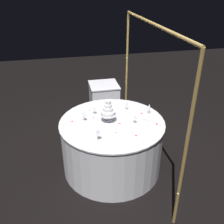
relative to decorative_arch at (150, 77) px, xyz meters
The scene contains 22 objects.
ground_plane 1.48m from the decorative_arch, 90.14° to the right, with size 12.00×12.00×0.00m, color black.
decorative_arch is the anchor object (origin of this frame).
main_table 1.12m from the decorative_arch, 90.14° to the right, with size 1.46×1.46×0.79m.
side_table 1.65m from the decorative_arch, 163.16° to the right, with size 0.52×0.52×0.83m.
tiered_cake 0.71m from the decorative_arch, 92.99° to the right, with size 0.22×0.22×0.32m.
wine_glass_0 0.56m from the decorative_arch, 63.56° to the right, with size 0.06×0.06×0.13m.
wine_glass_1 0.63m from the decorative_arch, 143.82° to the right, with size 0.06×0.06×0.14m.
wine_glass_2 1.01m from the decorative_arch, 96.87° to the right, with size 0.06×0.06×0.15m.
wine_glass_3 0.91m from the decorative_arch, 110.91° to the right, with size 0.06×0.06×0.14m.
wine_glass_4 0.52m from the decorative_arch, 149.60° to the left, with size 0.06×0.06×0.16m.
wine_glass_5 0.99m from the decorative_arch, 62.37° to the right, with size 0.06×0.06×0.16m.
cake_knife 0.61m from the decorative_arch, 45.75° to the right, with size 0.22×0.23×0.01m.
rose_petal_0 0.64m from the decorative_arch, 21.46° to the left, with size 0.04×0.03×0.00m, color #E02D47.
rose_petal_1 0.74m from the decorative_arch, 80.16° to the right, with size 0.04×0.03×0.00m, color #E02D47.
rose_petal_2 1.21m from the decorative_arch, 96.63° to the right, with size 0.04×0.03×0.00m, color #E02D47.
rose_petal_3 0.62m from the decorative_arch, 167.06° to the right, with size 0.04×0.03×0.00m, color #E02D47.
rose_petal_4 1.05m from the decorative_arch, 117.97° to the right, with size 0.02×0.02×0.00m, color #E02D47.
rose_petal_5 0.78m from the decorative_arch, 34.82° to the right, with size 0.04×0.02×0.00m, color #E02D47.
rose_petal_6 0.97m from the decorative_arch, 103.11° to the right, with size 0.03×0.02×0.00m, color #E02D47.
rose_petal_7 0.84m from the decorative_arch, 61.52° to the right, with size 0.03×0.02×0.00m, color #E02D47.
rose_petal_8 1.08m from the decorative_arch, 103.29° to the right, with size 0.04×0.02×0.00m, color #E02D47.
rose_petal_9 0.88m from the decorative_arch, 110.68° to the right, with size 0.04×0.03×0.00m, color #E02D47.
Camera 1 is at (2.95, -0.63, 2.57)m, focal length 40.72 mm.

